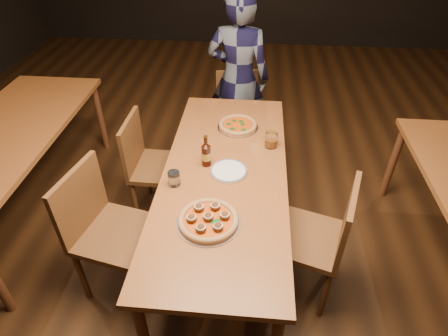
# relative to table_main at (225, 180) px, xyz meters

# --- Properties ---
(ground) EXTENTS (9.00, 9.00, 0.00)m
(ground) POSITION_rel_table_main_xyz_m (0.00, 0.00, -0.68)
(ground) COLOR black
(table_main) EXTENTS (0.80, 2.00, 0.75)m
(table_main) POSITION_rel_table_main_xyz_m (0.00, 0.00, 0.00)
(table_main) COLOR brown
(table_main) RESTS_ON ground
(table_left) EXTENTS (0.80, 2.00, 0.75)m
(table_left) POSITION_rel_table_main_xyz_m (-1.70, 0.30, 0.00)
(table_left) COLOR brown
(table_left) RESTS_ON ground
(chair_main_nw) EXTENTS (0.54, 0.54, 0.97)m
(chair_main_nw) POSITION_rel_table_main_xyz_m (-0.65, -0.36, -0.19)
(chair_main_nw) COLOR brown
(chair_main_nw) RESTS_ON ground
(chair_main_sw) EXTENTS (0.43, 0.43, 0.91)m
(chair_main_sw) POSITION_rel_table_main_xyz_m (-0.55, 0.38, -0.22)
(chair_main_sw) COLOR brown
(chair_main_sw) RESTS_ON ground
(chair_main_e) EXTENTS (0.55, 0.55, 0.95)m
(chair_main_e) POSITION_rel_table_main_xyz_m (0.54, -0.26, -0.21)
(chair_main_e) COLOR brown
(chair_main_e) RESTS_ON ground
(chair_end) EXTENTS (0.46, 0.46, 0.86)m
(chair_end) POSITION_rel_table_main_xyz_m (0.02, 1.27, -0.25)
(chair_end) COLOR brown
(chair_end) RESTS_ON ground
(pizza_meatball) EXTENTS (0.36, 0.36, 0.07)m
(pizza_meatball) POSITION_rel_table_main_xyz_m (-0.05, -0.46, 0.10)
(pizza_meatball) COLOR #B7B7BF
(pizza_meatball) RESTS_ON table_main
(pizza_margherita) EXTENTS (0.31, 0.31, 0.04)m
(pizza_margherita) POSITION_rel_table_main_xyz_m (0.05, 0.55, 0.09)
(pizza_margherita) COLOR #B7B7BF
(pizza_margherita) RESTS_ON table_main
(plate_stack) EXTENTS (0.23, 0.23, 0.02)m
(plate_stack) POSITION_rel_table_main_xyz_m (0.03, -0.01, 0.08)
(plate_stack) COLOR white
(plate_stack) RESTS_ON table_main
(beer_bottle) EXTENTS (0.06, 0.06, 0.22)m
(beer_bottle) POSITION_rel_table_main_xyz_m (-0.13, 0.07, 0.15)
(beer_bottle) COLOR black
(beer_bottle) RESTS_ON table_main
(water_glass) EXTENTS (0.08, 0.08, 0.09)m
(water_glass) POSITION_rel_table_main_xyz_m (-0.30, -0.15, 0.12)
(water_glass) COLOR white
(water_glass) RESTS_ON table_main
(amber_glass) EXTENTS (0.09, 0.09, 0.11)m
(amber_glass) POSITION_rel_table_main_xyz_m (0.30, 0.32, 0.13)
(amber_glass) COLOR #A45512
(amber_glass) RESTS_ON table_main
(diner) EXTENTS (0.62, 0.45, 1.58)m
(diner) POSITION_rel_table_main_xyz_m (0.01, 1.33, 0.11)
(diner) COLOR black
(diner) RESTS_ON ground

